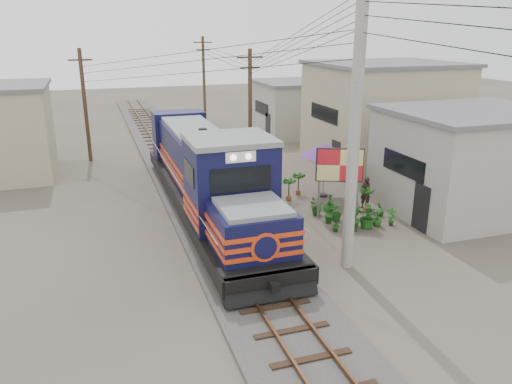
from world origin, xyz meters
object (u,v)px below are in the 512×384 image
object	(u,v)px
locomotive	(207,175)
vendor	(365,192)
billboard	(340,167)
market_umbrella	(325,150)

from	to	relation	value
locomotive	vendor	size ratio (longest dim) A/B	11.28
billboard	locomotive	bearing A→B (deg)	179.10
vendor	market_umbrella	bearing A→B (deg)	-65.48
market_umbrella	vendor	world-z (taller)	market_umbrella
locomotive	billboard	bearing A→B (deg)	-23.06
market_umbrella	billboard	bearing A→B (deg)	-103.44
locomotive	market_umbrella	xyz separation A→B (m)	(6.10, 0.64, 0.57)
locomotive	billboard	size ratio (longest dim) A/B	5.36
market_umbrella	vendor	bearing A→B (deg)	-62.22
locomotive	vendor	xyz separation A→B (m)	(7.24, -1.53, -1.07)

